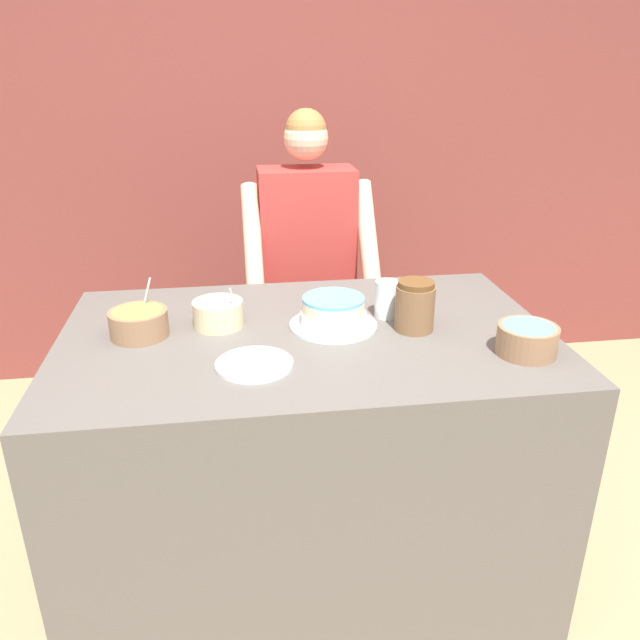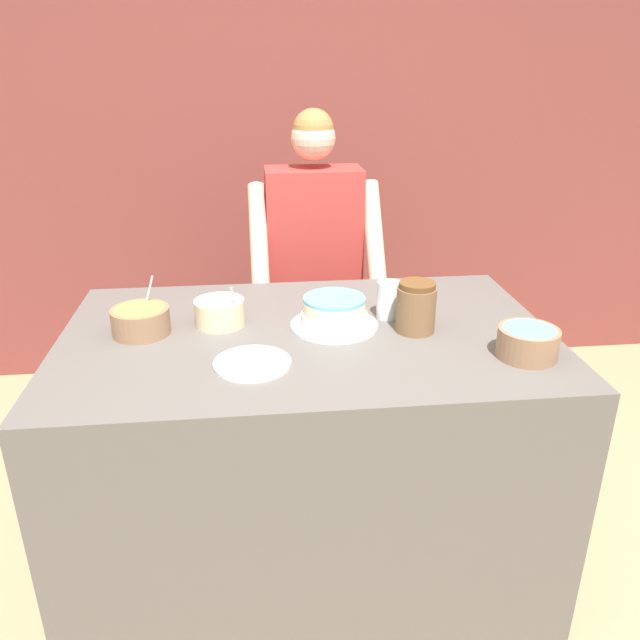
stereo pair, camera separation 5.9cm
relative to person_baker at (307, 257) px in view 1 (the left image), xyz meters
The scene contains 10 objects.
wall_back 0.93m from the person_baker, 97.56° to the left, with size 10.00×0.05×2.60m.
counter 0.99m from the person_baker, 97.33° to the right, with size 1.57×0.98×0.95m.
person_baker is the anchor object (origin of this frame).
cake 0.84m from the person_baker, 91.29° to the right, with size 0.29×0.29×0.10m.
frosting_bowl_blue 1.23m from the person_baker, 65.25° to the right, with size 0.18×0.18×0.09m.
frosting_bowl_pink 0.87m from the person_baker, 116.67° to the right, with size 0.16×0.16×0.15m.
frosting_bowl_olive 1.04m from the person_baker, 127.79° to the right, with size 0.18×0.18×0.17m.
drinking_glass 0.80m from the person_baker, 77.31° to the right, with size 0.08×0.08×0.13m.
ceramic_plate 1.12m from the person_baker, 104.89° to the right, with size 0.22×0.22×0.01m.
stoneware_jar 0.93m from the person_baker, 75.27° to the right, with size 0.13×0.13×0.16m.
Camera 1 is at (-0.22, -1.33, 1.77)m, focal length 35.00 mm.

